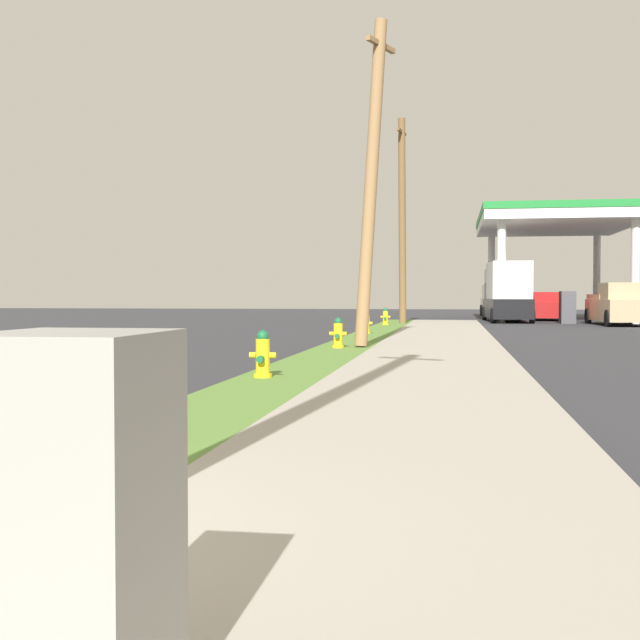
{
  "coord_description": "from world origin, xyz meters",
  "views": [
    {
      "loc": [
        3.36,
        -3.44,
        1.4
      ],
      "look_at": [
        0.79,
        12.56,
        0.91
      ],
      "focal_mm": 46.45,
      "sensor_mm": 36.0,
      "label": 1
    }
  ],
  "objects_px": {
    "fire_hydrant_second": "(263,357)",
    "utility_cabinet": "(75,549)",
    "fire_hydrant_nearest": "(108,410)",
    "car_red_by_near_pump": "(548,307)",
    "utility_pole_midground": "(371,177)",
    "fire_hydrant_fifth": "(385,317)",
    "truck_tan_at_forecourt": "(619,306)",
    "fire_hydrant_third": "(338,335)",
    "fire_hydrant_fourth": "(366,324)",
    "truck_white_on_apron": "(502,294)",
    "utility_pole_background": "(402,220)",
    "truck_black_at_far_bay": "(507,294)"
  },
  "relations": [
    {
      "from": "utility_pole_midground",
      "to": "truck_black_at_far_bay",
      "type": "distance_m",
      "value": 24.35
    },
    {
      "from": "fire_hydrant_fifth",
      "to": "fire_hydrant_third",
      "type": "bearing_deg",
      "value": -89.59
    },
    {
      "from": "utility_cabinet",
      "to": "truck_tan_at_forecourt",
      "type": "height_order",
      "value": "truck_tan_at_forecourt"
    },
    {
      "from": "utility_pole_midground",
      "to": "car_red_by_near_pump",
      "type": "relative_size",
      "value": 1.82
    },
    {
      "from": "fire_hydrant_second",
      "to": "utility_cabinet",
      "type": "xyz_separation_m",
      "value": [
        1.84,
        -10.31,
        0.22
      ]
    },
    {
      "from": "truck_white_on_apron",
      "to": "car_red_by_near_pump",
      "type": "bearing_deg",
      "value": -71.8
    },
    {
      "from": "utility_cabinet",
      "to": "car_red_by_near_pump",
      "type": "height_order",
      "value": "car_red_by_near_pump"
    },
    {
      "from": "fire_hydrant_nearest",
      "to": "utility_pole_background",
      "type": "height_order",
      "value": "utility_pole_background"
    },
    {
      "from": "utility_pole_midground",
      "to": "fire_hydrant_fourth",
      "type": "bearing_deg",
      "value": 96.92
    },
    {
      "from": "utility_pole_midground",
      "to": "car_red_by_near_pump",
      "type": "distance_m",
      "value": 28.17
    },
    {
      "from": "fire_hydrant_second",
      "to": "utility_pole_midground",
      "type": "distance_m",
      "value": 9.16
    },
    {
      "from": "fire_hydrant_nearest",
      "to": "fire_hydrant_fifth",
      "type": "distance_m",
      "value": 29.15
    },
    {
      "from": "fire_hydrant_nearest",
      "to": "fire_hydrant_fifth",
      "type": "height_order",
      "value": "same"
    },
    {
      "from": "utility_pole_midground",
      "to": "fire_hydrant_fifth",
      "type": "bearing_deg",
      "value": 93.19
    },
    {
      "from": "fire_hydrant_nearest",
      "to": "truck_black_at_far_bay",
      "type": "height_order",
      "value": "truck_black_at_far_bay"
    },
    {
      "from": "fire_hydrant_third",
      "to": "utility_cabinet",
      "type": "relative_size",
      "value": 0.63
    },
    {
      "from": "truck_tan_at_forecourt",
      "to": "fire_hydrant_second",
      "type": "bearing_deg",
      "value": -110.92
    },
    {
      "from": "fire_hydrant_fifth",
      "to": "truck_tan_at_forecourt",
      "type": "bearing_deg",
      "value": 23.57
    },
    {
      "from": "utility_pole_midground",
      "to": "truck_tan_at_forecourt",
      "type": "distance_m",
      "value": 22.0
    },
    {
      "from": "fire_hydrant_third",
      "to": "utility_cabinet",
      "type": "xyz_separation_m",
      "value": [
        1.67,
        -17.65,
        0.22
      ]
    },
    {
      "from": "fire_hydrant_fifth",
      "to": "truck_white_on_apron",
      "type": "bearing_deg",
      "value": 72.05
    },
    {
      "from": "fire_hydrant_nearest",
      "to": "fire_hydrant_second",
      "type": "relative_size",
      "value": 1.0
    },
    {
      "from": "fire_hydrant_fourth",
      "to": "car_red_by_near_pump",
      "type": "relative_size",
      "value": 0.16
    },
    {
      "from": "fire_hydrant_third",
      "to": "fire_hydrant_fourth",
      "type": "distance_m",
      "value": 7.64
    },
    {
      "from": "fire_hydrant_second",
      "to": "car_red_by_near_pump",
      "type": "xyz_separation_m",
      "value": [
        8.17,
        35.2,
        0.28
      ]
    },
    {
      "from": "utility_cabinet",
      "to": "truck_tan_at_forecourt",
      "type": "distance_m",
      "value": 38.98
    },
    {
      "from": "car_red_by_near_pump",
      "to": "truck_white_on_apron",
      "type": "height_order",
      "value": "truck_white_on_apron"
    },
    {
      "from": "car_red_by_near_pump",
      "to": "fire_hydrant_nearest",
      "type": "bearing_deg",
      "value": -101.08
    },
    {
      "from": "fire_hydrant_third",
      "to": "utility_cabinet",
      "type": "height_order",
      "value": "utility_cabinet"
    },
    {
      "from": "fire_hydrant_nearest",
      "to": "utility_pole_background",
      "type": "distance_m",
      "value": 31.37
    },
    {
      "from": "fire_hydrant_fourth",
      "to": "fire_hydrant_fifth",
      "type": "relative_size",
      "value": 1.0
    },
    {
      "from": "truck_tan_at_forecourt",
      "to": "fire_hydrant_third",
      "type": "bearing_deg",
      "value": -117.12
    },
    {
      "from": "truck_tan_at_forecourt",
      "to": "fire_hydrant_fifth",
      "type": "bearing_deg",
      "value": -156.43
    },
    {
      "from": "utility_pole_midground",
      "to": "fire_hydrant_nearest",
      "type": "bearing_deg",
      "value": -93.17
    },
    {
      "from": "utility_pole_midground",
      "to": "truck_black_at_far_bay",
      "type": "bearing_deg",
      "value": 78.41
    },
    {
      "from": "fire_hydrant_fourth",
      "to": "truck_white_on_apron",
      "type": "height_order",
      "value": "truck_white_on_apron"
    },
    {
      "from": "fire_hydrant_nearest",
      "to": "truck_white_on_apron",
      "type": "distance_m",
      "value": 48.07
    },
    {
      "from": "fire_hydrant_nearest",
      "to": "car_red_by_near_pump",
      "type": "xyz_separation_m",
      "value": [
        8.08,
        41.26,
        0.28
      ]
    },
    {
      "from": "car_red_by_near_pump",
      "to": "truck_white_on_apron",
      "type": "distance_m",
      "value": 6.81
    },
    {
      "from": "fire_hydrant_third",
      "to": "fire_hydrant_fifth",
      "type": "xyz_separation_m",
      "value": [
        -0.11,
        15.74,
        0.0
      ]
    },
    {
      "from": "fire_hydrant_fifth",
      "to": "truck_tan_at_forecourt",
      "type": "xyz_separation_m",
      "value": [
        10.52,
        4.59,
        0.47
      ]
    },
    {
      "from": "car_red_by_near_pump",
      "to": "truck_white_on_apron",
      "type": "relative_size",
      "value": 0.7
    },
    {
      "from": "fire_hydrant_nearest",
      "to": "car_red_by_near_pump",
      "type": "distance_m",
      "value": 42.05
    },
    {
      "from": "utility_pole_midground",
      "to": "truck_tan_at_forecourt",
      "type": "relative_size",
      "value": 1.52
    },
    {
      "from": "fire_hydrant_third",
      "to": "fire_hydrant_fifth",
      "type": "relative_size",
      "value": 1.0
    },
    {
      "from": "truck_tan_at_forecourt",
      "to": "truck_white_on_apron",
      "type": "xyz_separation_m",
      "value": [
        -4.52,
        13.95,
        0.57
      ]
    },
    {
      "from": "fire_hydrant_nearest",
      "to": "fire_hydrant_third",
      "type": "xyz_separation_m",
      "value": [
        0.07,
        13.41,
        0.0
      ]
    },
    {
      "from": "fire_hydrant_fourth",
      "to": "utility_cabinet",
      "type": "height_order",
      "value": "utility_cabinet"
    },
    {
      "from": "fire_hydrant_fifth",
      "to": "utility_pole_midground",
      "type": "relative_size",
      "value": 0.09
    },
    {
      "from": "fire_hydrant_second",
      "to": "truck_black_at_far_bay",
      "type": "relative_size",
      "value": 0.11
    }
  ]
}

